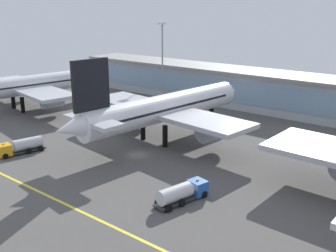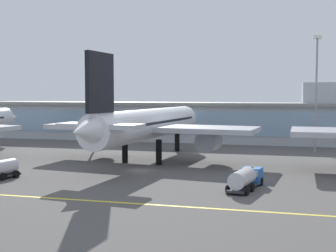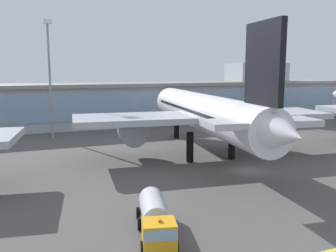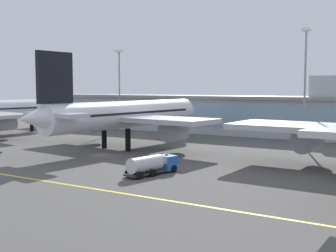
{
  "view_description": "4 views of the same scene",
  "coord_description": "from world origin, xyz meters",
  "px_view_note": "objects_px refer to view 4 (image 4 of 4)",
  "views": [
    {
      "loc": [
        50.81,
        -54.27,
        28.44
      ],
      "look_at": [
        2.3,
        6.78,
        4.7
      ],
      "focal_mm": 42.62,
      "sensor_mm": 36.0,
      "label": 1
    },
    {
      "loc": [
        23.57,
        -71.81,
        13.08
      ],
      "look_at": [
        2.47,
        9.95,
        6.94
      ],
      "focal_mm": 47.92,
      "sensor_mm": 36.0,
      "label": 2
    },
    {
      "loc": [
        -28.64,
        -42.41,
        14.13
      ],
      "look_at": [
        -8.84,
        7.77,
        5.76
      ],
      "focal_mm": 39.38,
      "sensor_mm": 36.0,
      "label": 3
    },
    {
      "loc": [
        53.56,
        -63.45,
        12.98
      ],
      "look_at": [
        8.16,
        11.61,
        5.09
      ],
      "focal_mm": 45.97,
      "sensor_mm": 36.0,
      "label": 4
    }
  ],
  "objects_px": {
    "fuel_tanker_truck": "(153,164)",
    "apron_light_mast_centre": "(119,79)",
    "apron_light_mast_west": "(305,71)",
    "airliner_near_right": "(126,115)"
  },
  "relations": [
    {
      "from": "fuel_tanker_truck",
      "to": "apron_light_mast_centre",
      "type": "height_order",
      "value": "apron_light_mast_centre"
    },
    {
      "from": "apron_light_mast_west",
      "to": "apron_light_mast_centre",
      "type": "height_order",
      "value": "apron_light_mast_west"
    },
    {
      "from": "airliner_near_right",
      "to": "apron_light_mast_centre",
      "type": "distance_m",
      "value": 35.15
    },
    {
      "from": "airliner_near_right",
      "to": "apron_light_mast_west",
      "type": "height_order",
      "value": "apron_light_mast_west"
    },
    {
      "from": "airliner_near_right",
      "to": "apron_light_mast_west",
      "type": "relative_size",
      "value": 2.01
    },
    {
      "from": "fuel_tanker_truck",
      "to": "apron_light_mast_west",
      "type": "xyz_separation_m",
      "value": [
        11.75,
        42.55,
        15.13
      ]
    },
    {
      "from": "airliner_near_right",
      "to": "apron_light_mast_centre",
      "type": "xyz_separation_m",
      "value": [
        -21.81,
        26.24,
        8.45
      ]
    },
    {
      "from": "airliner_near_right",
      "to": "apron_light_mast_centre",
      "type": "height_order",
      "value": "apron_light_mast_centre"
    },
    {
      "from": "fuel_tanker_truck",
      "to": "apron_light_mast_west",
      "type": "relative_size",
      "value": 0.36
    },
    {
      "from": "apron_light_mast_west",
      "to": "apron_light_mast_centre",
      "type": "relative_size",
      "value": 1.08
    }
  ]
}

